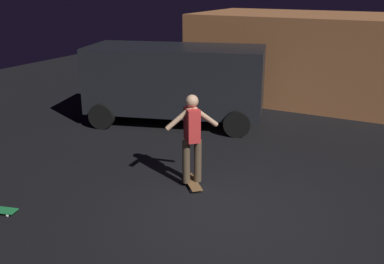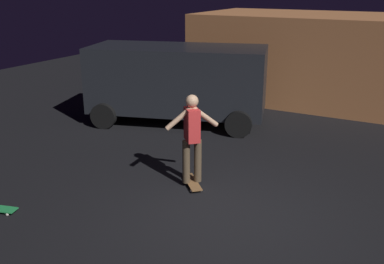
{
  "view_description": "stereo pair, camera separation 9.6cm",
  "coord_description": "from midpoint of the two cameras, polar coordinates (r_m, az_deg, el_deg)",
  "views": [
    {
      "loc": [
        2.44,
        -5.92,
        3.6
      ],
      "look_at": [
        -1.09,
        0.76,
        1.05
      ],
      "focal_mm": 41.44,
      "sensor_mm": 36.0,
      "label": 1
    },
    {
      "loc": [
        2.52,
        -5.88,
        3.6
      ],
      "look_at": [
        -1.09,
        0.76,
        1.05
      ],
      "focal_mm": 41.44,
      "sensor_mm": 36.0,
      "label": 2
    }
  ],
  "objects": [
    {
      "name": "ground_plane",
      "position": [
        7.34,
        4.42,
        -10.78
      ],
      "size": [
        28.0,
        28.0,
        0.0
      ],
      "primitive_type": "plane",
      "color": "black"
    },
    {
      "name": "parked_van",
      "position": [
        11.88,
        -2.37,
        6.78
      ],
      "size": [
        4.95,
        3.31,
        2.03
      ],
      "color": "black",
      "rests_on": "ground_plane"
    },
    {
      "name": "low_building",
      "position": [
        14.7,
        20.44,
        8.64
      ],
      "size": [
        10.13,
        4.03,
        2.68
      ],
      "color": "#C67A47",
      "rests_on": "ground_plane"
    },
    {
      "name": "skateboard_ridden",
      "position": [
        8.35,
        -0.33,
        -6.48
      ],
      "size": [
        0.68,
        0.71,
        0.07
      ],
      "color": "olive",
      "rests_on": "ground_plane"
    },
    {
      "name": "skater",
      "position": [
        7.98,
        -0.34,
        -0.09
      ],
      "size": [
        0.78,
        0.73,
        1.67
      ],
      "color": "brown",
      "rests_on": "skateboard_ridden"
    }
  ]
}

